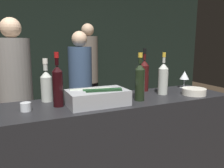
{
  "coord_description": "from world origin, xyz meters",
  "views": [
    {
      "loc": [
        -0.68,
        -1.21,
        1.51
      ],
      "look_at": [
        0.0,
        0.28,
        1.21
      ],
      "focal_mm": 35.0,
      "sensor_mm": 36.0,
      "label": 1
    }
  ],
  "objects": [
    {
      "name": "bar_counter",
      "position": [
        0.0,
        0.25,
        0.55
      ],
      "size": [
        1.96,
        0.51,
        1.09
      ],
      "color": "black",
      "rests_on": "ground_plane"
    },
    {
      "name": "candle_votive",
      "position": [
        -0.62,
        0.23,
        1.12
      ],
      "size": [
        0.07,
        0.07,
        0.06
      ],
      "color": "silver",
      "rests_on": "bar_counter"
    },
    {
      "name": "white_wine_bottle",
      "position": [
        -0.46,
        0.42,
        1.22
      ],
      "size": [
        0.08,
        0.08,
        0.32
      ],
      "color": "#B2B7AD",
      "rests_on": "bar_counter"
    },
    {
      "name": "bowl_white",
      "position": [
        0.69,
        0.14,
        1.12
      ],
      "size": [
        0.2,
        0.2,
        0.05
      ],
      "color": "silver",
      "rests_on": "bar_counter"
    },
    {
      "name": "person_grey_polo",
      "position": [
        0.16,
        1.71,
        0.95
      ],
      "size": [
        0.32,
        0.32,
        1.69
      ],
      "rotation": [
        0.0,
        0.0,
        -0.32
      ],
      "color": "black",
      "rests_on": "ground_plane"
    },
    {
      "name": "wall_back_chalkboard",
      "position": [
        0.0,
        2.7,
        1.4
      ],
      "size": [
        6.4,
        0.06,
        2.8
      ],
      "color": "black",
      "rests_on": "ground_plane"
    },
    {
      "name": "person_in_hoodie",
      "position": [
        0.49,
        2.35,
        1.05
      ],
      "size": [
        0.33,
        0.33,
        1.85
      ],
      "rotation": [
        0.0,
        0.0,
        1.07
      ],
      "color": "black",
      "rests_on": "ground_plane"
    },
    {
      "name": "wine_glass",
      "position": [
        0.83,
        0.4,
        1.21
      ],
      "size": [
        0.09,
        0.09,
        0.16
      ],
      "color": "silver",
      "rests_on": "bar_counter"
    },
    {
      "name": "red_wine_bottle_tall",
      "position": [
        -0.41,
        0.26,
        1.25
      ],
      "size": [
        0.07,
        0.07,
        0.37
      ],
      "color": "black",
      "rests_on": "bar_counter"
    },
    {
      "name": "red_wine_bottle_black_foil",
      "position": [
        0.39,
        0.45,
        1.24
      ],
      "size": [
        0.08,
        0.08,
        0.38
      ],
      "color": "#380F0F",
      "rests_on": "bar_counter"
    },
    {
      "name": "ice_bin_with_bottles",
      "position": [
        -0.15,
        0.18,
        1.15
      ],
      "size": [
        0.42,
        0.25,
        0.11
      ],
      "color": "#9EA0A5",
      "rests_on": "bar_counter"
    },
    {
      "name": "champagne_bottle",
      "position": [
        0.17,
        0.16,
        1.24
      ],
      "size": [
        0.07,
        0.07,
        0.36
      ],
      "color": "black",
      "rests_on": "bar_counter"
    },
    {
      "name": "person_blond_tee",
      "position": [
        -0.67,
        1.32,
        1.0
      ],
      "size": [
        0.35,
        0.35,
        1.78
      ],
      "rotation": [
        0.0,
        0.0,
        0.02
      ],
      "color": "black",
      "rests_on": "ground_plane"
    },
    {
      "name": "rose_wine_bottle",
      "position": [
        0.46,
        0.26,
        1.23
      ],
      "size": [
        0.08,
        0.08,
        0.35
      ],
      "color": "#B2B7AD",
      "rests_on": "bar_counter"
    }
  ]
}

